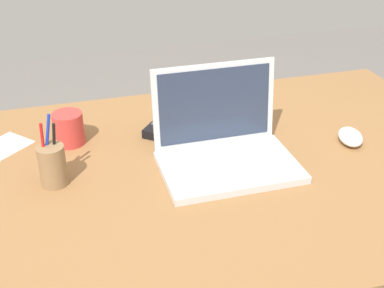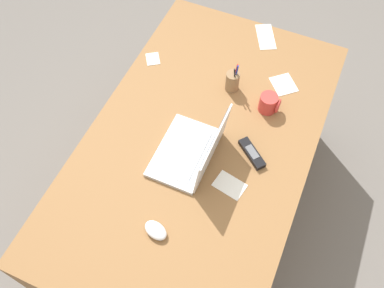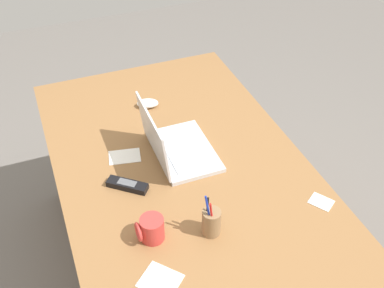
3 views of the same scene
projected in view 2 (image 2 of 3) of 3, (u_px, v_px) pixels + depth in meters
ground_plane at (198, 207)px, 2.40m from camera, size 6.00×6.00×0.00m
desk at (199, 178)px, 2.09m from camera, size 1.59×0.94×0.72m
laptop at (193, 151)px, 1.70m from camera, size 0.33×0.25×0.23m
computer_mouse at (156, 230)px, 1.56m from camera, size 0.09×0.11×0.03m
coffee_mug_white at (269, 103)px, 1.84m from camera, size 0.08×0.09×0.09m
cordless_phone at (252, 153)px, 1.74m from camera, size 0.13×0.15×0.03m
pen_holder at (232, 81)px, 1.89m from camera, size 0.06×0.06×0.17m
paper_note_near_laptop at (266, 37)px, 2.11m from camera, size 0.20×0.15×0.00m
paper_note_left at (284, 84)px, 1.95m from camera, size 0.15×0.15×0.00m
paper_note_right at (230, 185)px, 1.67m from camera, size 0.11×0.14×0.00m
paper_note_front at (153, 59)px, 2.03m from camera, size 0.10×0.10×0.00m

